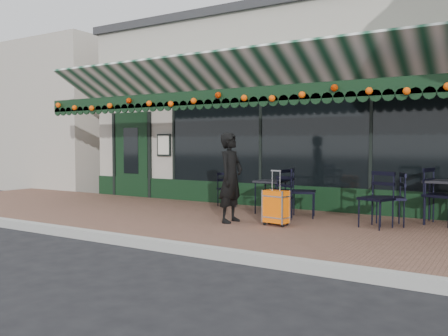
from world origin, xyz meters
The scene contains 16 objects.
ground centered at (0.00, 0.00, 0.00)m, with size 80.00×80.00×0.00m, color black.
sidewalk centered at (0.00, 2.00, 0.07)m, with size 18.00×4.00×0.15m, color brown.
curb centered at (0.00, -0.08, 0.07)m, with size 18.00×0.16×0.15m, color #9E9E99.
restaurant_building centered at (0.00, 7.84, 2.27)m, with size 12.00×9.60×4.50m.
neighbor_building_left centered at (-13.00, 8.00, 2.40)m, with size 12.00×8.00×4.80m, color #A69F92.
woman centered at (-0.47, 1.78, 0.94)m, with size 0.58×0.38×1.58m, color black.
suitcase centered at (0.36, 1.89, 0.46)m, with size 0.44×0.29×0.93m.
cafe_table_a centered at (2.75, 3.55, 0.83)m, with size 0.62×0.62×0.76m.
cafe_table_b centered at (-0.34, 3.11, 0.74)m, with size 0.53×0.53×0.66m.
chair_a_left centered at (2.01, 2.90, 0.61)m, with size 0.46×0.46×0.92m, color black, non-canonical shape.
chair_a_right centered at (2.74, 3.39, 0.65)m, with size 0.50×0.50×0.99m, color black, non-canonical shape.
chair_a_front centered at (1.85, 2.57, 0.62)m, with size 0.47×0.47×0.94m, color black, non-canonical shape.
chair_b_left centered at (-0.16, 3.04, 0.61)m, with size 0.46×0.46×0.91m, color black, non-canonical shape.
chair_b_right centered at (0.40, 2.99, 0.62)m, with size 0.47×0.47×0.94m, color black, non-canonical shape.
chair_b_front centered at (0.16, 2.40, 0.56)m, with size 0.41×0.41×0.81m, color black, non-canonical shape.
chair_solo centered at (-1.59, 3.50, 0.53)m, with size 0.38×0.38×0.76m, color black, non-canonical shape.
Camera 1 is at (3.78, -5.37, 1.55)m, focal length 38.00 mm.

